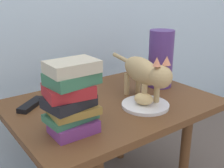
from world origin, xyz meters
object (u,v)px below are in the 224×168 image
Objects in this scene: plate at (145,105)px; tv_remote at (31,104)px; book_stack at (71,97)px; cat at (145,72)px; green_vase at (161,59)px; side_table at (112,114)px; candle_jar at (70,83)px; bread_roll at (144,99)px.

tv_remote is (-0.38, 0.28, 0.00)m from plate.
book_stack is (-0.35, -0.01, 0.12)m from plate.
book_stack is at bearing -171.80° from cat.
green_vase reaches higher than book_stack.
tv_remote is at bearing 153.41° from side_table.
book_stack reaches higher than side_table.
plate is at bearing -124.88° from cat.
book_stack is 0.41m from candle_jar.
candle_jar is at bearing 62.79° from book_stack.
candle_jar is (-0.16, 0.35, 0.03)m from plate.
bread_roll is at bearing -67.21° from candle_jar.
side_table is 4.37× the size of plate.
side_table is 10.19× the size of candle_jar.
plate reaches higher than side_table.
plate is at bearing 11.65° from bread_roll.
green_vase is at bearing 3.95° from side_table.
candle_jar is 0.23m from tv_remote.
book_stack is at bearing -152.98° from side_table.
book_stack is at bearing -179.18° from bread_roll.
green_vase reaches higher than cat.
green_vase is (0.58, 0.16, 0.01)m from book_stack.
side_table is 0.37m from green_vase.
candle_jar is (-0.19, 0.30, -0.09)m from cat.
candle_jar reaches higher than side_table.
candle_jar is (0.18, 0.36, -0.09)m from book_stack.
tv_remote is (-0.31, 0.15, 0.07)m from side_table.
cat is at bearing 55.12° from plate.
book_stack is at bearing -164.78° from green_vase.
plate is 0.14m from cat.
plate is 0.31m from green_vase.
bread_roll is 0.53× the size of tv_remote.
side_table is 0.18m from bread_roll.
cat reaches higher than candle_jar.
green_vase is (0.31, 0.02, 0.20)m from side_table.
cat is 0.23m from green_vase.
cat is at bearing 47.17° from bread_roll.
book_stack is (-0.38, -0.05, -0.00)m from cat.
bread_roll is at bearing -132.83° from cat.
book_stack is at bearing -119.88° from tv_remote.
book_stack reaches higher than candle_jar.
plate is 0.79× the size of book_stack.
green_vase is 3.30× the size of candle_jar.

